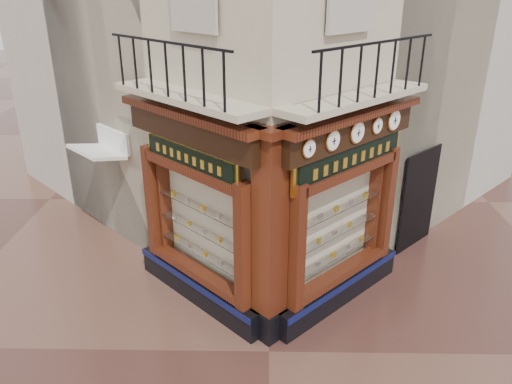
{
  "coord_description": "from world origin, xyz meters",
  "views": [
    {
      "loc": [
        -0.1,
        -7.0,
        6.08
      ],
      "look_at": [
        -0.26,
        2.0,
        2.22
      ],
      "focal_mm": 35.0,
      "sensor_mm": 36.0,
      "label": 1
    }
  ],
  "objects_px": {
    "clock_d": "(377,126)",
    "clock_a": "(309,149)",
    "awning": "(109,246)",
    "signboard_left": "(190,158)",
    "corner_pilaster": "(270,241)",
    "clock_b": "(332,141)",
    "clock_c": "(357,132)",
    "clock_e": "(394,120)",
    "signboard_right": "(351,159)"
  },
  "relations": [
    {
      "from": "clock_e",
      "to": "clock_a",
      "type": "bearing_deg",
      "value": 180.0
    },
    {
      "from": "clock_b",
      "to": "signboard_left",
      "type": "distance_m",
      "value": 2.6
    },
    {
      "from": "corner_pilaster",
      "to": "signboard_left",
      "type": "height_order",
      "value": "corner_pilaster"
    },
    {
      "from": "clock_c",
      "to": "signboard_left",
      "type": "distance_m",
      "value": 3.02
    },
    {
      "from": "clock_d",
      "to": "signboard_right",
      "type": "distance_m",
      "value": 0.78
    },
    {
      "from": "awning",
      "to": "signboard_left",
      "type": "bearing_deg",
      "value": -176.84
    },
    {
      "from": "corner_pilaster",
      "to": "signboard_right",
      "type": "relative_size",
      "value": 1.76
    },
    {
      "from": "awning",
      "to": "signboard_left",
      "type": "relative_size",
      "value": 0.71
    },
    {
      "from": "clock_a",
      "to": "signboard_right",
      "type": "height_order",
      "value": "clock_a"
    },
    {
      "from": "clock_d",
      "to": "clock_e",
      "type": "relative_size",
      "value": 0.75
    },
    {
      "from": "clock_b",
      "to": "awning",
      "type": "height_order",
      "value": "clock_b"
    },
    {
      "from": "clock_d",
      "to": "clock_b",
      "type": "bearing_deg",
      "value": -180.0
    },
    {
      "from": "signboard_right",
      "to": "clock_a",
      "type": "bearing_deg",
      "value": -175.29
    },
    {
      "from": "clock_d",
      "to": "awning",
      "type": "relative_size",
      "value": 0.23
    },
    {
      "from": "corner_pilaster",
      "to": "clock_d",
      "type": "xyz_separation_m",
      "value": [
        1.94,
        1.34,
        1.67
      ]
    },
    {
      "from": "clock_c",
      "to": "clock_e",
      "type": "height_order",
      "value": "clock_e"
    },
    {
      "from": "clock_b",
      "to": "clock_c",
      "type": "height_order",
      "value": "clock_c"
    },
    {
      "from": "clock_b",
      "to": "signboard_right",
      "type": "xyz_separation_m",
      "value": [
        0.44,
        0.6,
        -0.52
      ]
    },
    {
      "from": "clock_e",
      "to": "corner_pilaster",
      "type": "bearing_deg",
      "value": 171.56
    },
    {
      "from": "clock_a",
      "to": "awning",
      "type": "height_order",
      "value": "clock_a"
    },
    {
      "from": "signboard_left",
      "to": "corner_pilaster",
      "type": "bearing_deg",
      "value": -169.75
    },
    {
      "from": "clock_a",
      "to": "clock_e",
      "type": "height_order",
      "value": "clock_e"
    },
    {
      "from": "clock_e",
      "to": "awning",
      "type": "xyz_separation_m",
      "value": [
        -6.28,
        1.5,
        -3.62
      ]
    },
    {
      "from": "corner_pilaster",
      "to": "clock_e",
      "type": "bearing_deg",
      "value": -8.44
    },
    {
      "from": "signboard_left",
      "to": "clock_e",
      "type": "bearing_deg",
      "value": -124.27
    },
    {
      "from": "clock_c",
      "to": "clock_b",
      "type": "bearing_deg",
      "value": -180.0
    },
    {
      "from": "corner_pilaster",
      "to": "signboard_left",
      "type": "bearing_deg",
      "value": 100.25
    },
    {
      "from": "clock_c",
      "to": "clock_e",
      "type": "bearing_deg",
      "value": 0.0
    },
    {
      "from": "clock_c",
      "to": "awning",
      "type": "height_order",
      "value": "clock_c"
    },
    {
      "from": "clock_a",
      "to": "clock_d",
      "type": "height_order",
      "value": "same"
    },
    {
      "from": "clock_c",
      "to": "signboard_right",
      "type": "distance_m",
      "value": 0.53
    },
    {
      "from": "clock_e",
      "to": "clock_d",
      "type": "bearing_deg",
      "value": 180.0
    },
    {
      "from": "clock_d",
      "to": "clock_e",
      "type": "distance_m",
      "value": 0.56
    },
    {
      "from": "clock_a",
      "to": "clock_c",
      "type": "xyz_separation_m",
      "value": [
        0.92,
        0.92,
        0.0
      ]
    },
    {
      "from": "clock_b",
      "to": "clock_c",
      "type": "bearing_deg",
      "value": 0.0
    },
    {
      "from": "signboard_right",
      "to": "corner_pilaster",
      "type": "bearing_deg",
      "value": 169.75
    },
    {
      "from": "corner_pilaster",
      "to": "awning",
      "type": "relative_size",
      "value": 2.93
    },
    {
      "from": "clock_a",
      "to": "clock_e",
      "type": "xyz_separation_m",
      "value": [
        1.75,
        1.75,
        0.0
      ]
    },
    {
      "from": "clock_b",
      "to": "signboard_right",
      "type": "relative_size",
      "value": 0.16
    },
    {
      "from": "clock_c",
      "to": "awning",
      "type": "bearing_deg",
      "value": 111.84
    },
    {
      "from": "clock_b",
      "to": "clock_e",
      "type": "xyz_separation_m",
      "value": [
        1.32,
        1.32,
        0.0
      ]
    },
    {
      "from": "clock_d",
      "to": "clock_a",
      "type": "bearing_deg",
      "value": -180.0
    },
    {
      "from": "clock_b",
      "to": "clock_e",
      "type": "distance_m",
      "value": 1.86
    },
    {
      "from": "clock_d",
      "to": "signboard_left",
      "type": "xyz_separation_m",
      "value": [
        -3.4,
        -0.32,
        -0.52
      ]
    },
    {
      "from": "clock_c",
      "to": "signboard_left",
      "type": "bearing_deg",
      "value": 132.86
    },
    {
      "from": "clock_c",
      "to": "clock_d",
      "type": "xyz_separation_m",
      "value": [
        0.43,
        0.43,
        -0.0
      ]
    },
    {
      "from": "signboard_left",
      "to": "signboard_right",
      "type": "xyz_separation_m",
      "value": [
        2.92,
        0.0,
        -0.0
      ]
    },
    {
      "from": "clock_a",
      "to": "clock_b",
      "type": "xyz_separation_m",
      "value": [
        0.43,
        0.43,
        -0.0
      ]
    },
    {
      "from": "clock_e",
      "to": "awning",
      "type": "bearing_deg",
      "value": 121.56
    },
    {
      "from": "signboard_right",
      "to": "clock_d",
      "type": "bearing_deg",
      "value": -11.03
    }
  ]
}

